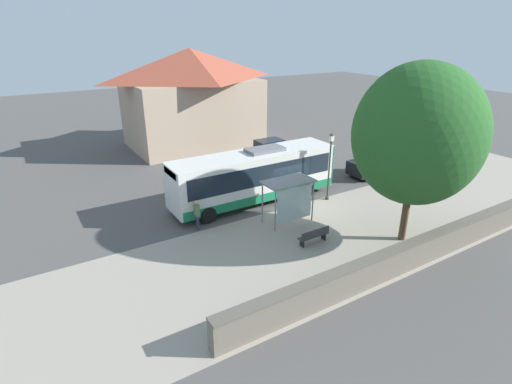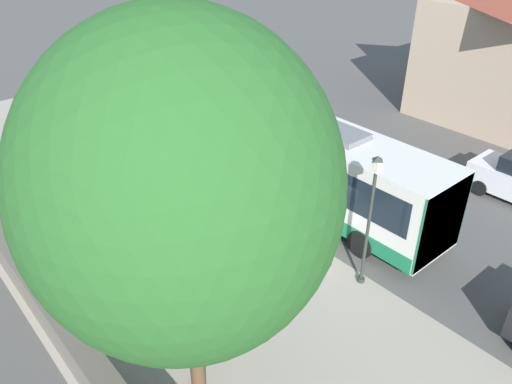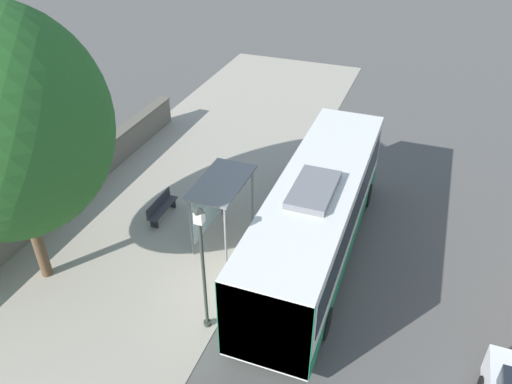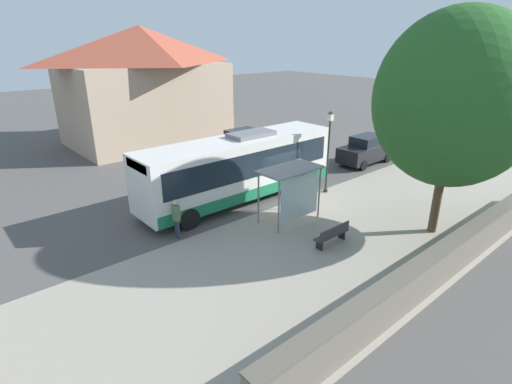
{
  "view_description": "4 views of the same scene",
  "coord_description": "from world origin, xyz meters",
  "px_view_note": "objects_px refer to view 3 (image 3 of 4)",
  "views": [
    {
      "loc": [
        -18.49,
        14.28,
        10.61
      ],
      "look_at": [
        -0.48,
        3.2,
        1.83
      ],
      "focal_mm": 28.0,
      "sensor_mm": 36.0,
      "label": 1
    },
    {
      "loc": [
        -10.8,
        -9.54,
        10.65
      ],
      "look_at": [
        -1.23,
        1.63,
        1.85
      ],
      "focal_mm": 35.0,
      "sensor_mm": 36.0,
      "label": 2
    },
    {
      "loc": [
        4.77,
        -11.82,
        12.05
      ],
      "look_at": [
        -0.59,
        2.64,
        1.72
      ],
      "focal_mm": 35.0,
      "sensor_mm": 36.0,
      "label": 3
    },
    {
      "loc": [
        -13.43,
        13.98,
        8.1
      ],
      "look_at": [
        0.68,
        1.82,
        0.8
      ],
      "focal_mm": 28.0,
      "sensor_mm": 36.0,
      "label": 4
    }
  ],
  "objects_px": {
    "bus": "(317,216)",
    "bus_shelter": "(218,191)",
    "pedestrian": "(306,162)",
    "bench": "(161,207)",
    "shade_tree": "(1,125)",
    "street_lamp_near": "(203,260)"
  },
  "relations": [
    {
      "from": "bus",
      "to": "pedestrian",
      "type": "relative_size",
      "value": 6.19
    },
    {
      "from": "bus",
      "to": "bus_shelter",
      "type": "height_order",
      "value": "bus"
    },
    {
      "from": "bus_shelter",
      "to": "shade_tree",
      "type": "bearing_deg",
      "value": -140.18
    },
    {
      "from": "bench",
      "to": "street_lamp_near",
      "type": "relative_size",
      "value": 0.4
    },
    {
      "from": "bus_shelter",
      "to": "street_lamp_near",
      "type": "height_order",
      "value": "street_lamp_near"
    },
    {
      "from": "bus_shelter",
      "to": "shade_tree",
      "type": "relative_size",
      "value": 0.32
    },
    {
      "from": "bus_shelter",
      "to": "bench",
      "type": "height_order",
      "value": "bus_shelter"
    },
    {
      "from": "bench",
      "to": "shade_tree",
      "type": "xyz_separation_m",
      "value": [
        -2.11,
        -4.35,
        5.28
      ]
    },
    {
      "from": "bus_shelter",
      "to": "street_lamp_near",
      "type": "xyz_separation_m",
      "value": [
        1.39,
        -4.14,
        0.55
      ]
    },
    {
      "from": "street_lamp_near",
      "to": "shade_tree",
      "type": "xyz_separation_m",
      "value": [
        -6.2,
        0.13,
        3.1
      ]
    },
    {
      "from": "bus_shelter",
      "to": "pedestrian",
      "type": "height_order",
      "value": "bus_shelter"
    },
    {
      "from": "bus_shelter",
      "to": "street_lamp_near",
      "type": "bearing_deg",
      "value": -71.46
    },
    {
      "from": "pedestrian",
      "to": "bus_shelter",
      "type": "bearing_deg",
      "value": -112.2
    },
    {
      "from": "pedestrian",
      "to": "shade_tree",
      "type": "height_order",
      "value": "shade_tree"
    },
    {
      "from": "street_lamp_near",
      "to": "bus_shelter",
      "type": "bearing_deg",
      "value": 108.54
    },
    {
      "from": "pedestrian",
      "to": "street_lamp_near",
      "type": "distance_m",
      "value": 9.18
    },
    {
      "from": "bus",
      "to": "shade_tree",
      "type": "height_order",
      "value": "shade_tree"
    },
    {
      "from": "street_lamp_near",
      "to": "shade_tree",
      "type": "height_order",
      "value": "shade_tree"
    },
    {
      "from": "street_lamp_near",
      "to": "pedestrian",
      "type": "bearing_deg",
      "value": 86.17
    },
    {
      "from": "shade_tree",
      "to": "pedestrian",
      "type": "bearing_deg",
      "value": 52.58
    },
    {
      "from": "bench",
      "to": "street_lamp_near",
      "type": "bearing_deg",
      "value": -47.61
    },
    {
      "from": "bus",
      "to": "street_lamp_near",
      "type": "xyz_separation_m",
      "value": [
        -2.24,
        -4.29,
        0.83
      ]
    }
  ]
}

